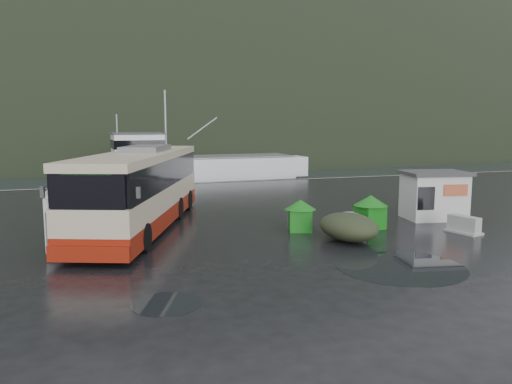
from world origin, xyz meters
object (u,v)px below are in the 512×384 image
object	(u,v)px
dome_tent	(348,240)
jersey_barrier_a	(463,233)
waste_bin_left	(300,231)
ticket_kiosk	(433,219)
white_van	(80,240)
fishing_trawler	(194,174)
coach_bus	(142,227)
waste_bin_right	(370,228)
jersey_barrier_b	(354,230)

from	to	relation	value
dome_tent	jersey_barrier_a	bearing A→B (deg)	-3.59
waste_bin_left	ticket_kiosk	size ratio (longest dim) A/B	0.46
white_van	ticket_kiosk	xyz separation A→B (m)	(17.27, -0.75, 0.00)
fishing_trawler	jersey_barrier_a	bearing A→B (deg)	-79.95
dome_tent	fishing_trawler	xyz separation A→B (m)	(-0.72, 29.18, 0.00)
waste_bin_left	jersey_barrier_a	size ratio (longest dim) A/B	0.94
coach_bus	ticket_kiosk	distance (m)	14.71
white_van	jersey_barrier_a	world-z (taller)	white_van
ticket_kiosk	coach_bus	bearing A→B (deg)	-179.23
dome_tent	fishing_trawler	bearing A→B (deg)	91.42
waste_bin_left	coach_bus	bearing A→B (deg)	155.69
ticket_kiosk	fishing_trawler	bearing A→B (deg)	115.99
waste_bin_right	jersey_barrier_b	xyz separation A→B (m)	(-0.87, -0.09, 0.00)
coach_bus	fishing_trawler	world-z (taller)	fishing_trawler
ticket_kiosk	waste_bin_left	bearing A→B (deg)	-165.22
jersey_barrier_a	fishing_trawler	distance (m)	30.21
waste_bin_right	fishing_trawler	distance (m)	27.49
waste_bin_right	jersey_barrier_a	bearing A→B (deg)	-32.20
coach_bus	jersey_barrier_a	xyz separation A→B (m)	(13.61, -5.78, 0.00)
white_van	jersey_barrier_a	distance (m)	16.87
jersey_barrier_a	white_van	bearing A→B (deg)	166.16
white_van	jersey_barrier_b	xyz separation A→B (m)	(12.03, -1.93, 0.00)
white_van	ticket_kiosk	distance (m)	17.29
waste_bin_left	jersey_barrier_a	world-z (taller)	waste_bin_left
jersey_barrier_a	ticket_kiosk	bearing A→B (deg)	74.84
fishing_trawler	jersey_barrier_b	bearing A→B (deg)	-87.93
waste_bin_right	white_van	bearing A→B (deg)	171.87
coach_bus	waste_bin_right	bearing A→B (deg)	1.24
waste_bin_right	dome_tent	bearing A→B (deg)	-139.47
ticket_kiosk	white_van	bearing A→B (deg)	-171.94
waste_bin_left	dome_tent	world-z (taller)	waste_bin_left
ticket_kiosk	jersey_barrier_b	world-z (taller)	ticket_kiosk
coach_bus	fishing_trawler	xyz separation A→B (m)	(7.25, 23.75, 0.00)
fishing_trawler	waste_bin_right	bearing A→B (deg)	-86.09
waste_bin_left	ticket_kiosk	distance (m)	7.73
dome_tent	ticket_kiosk	world-z (taller)	ticket_kiosk
coach_bus	jersey_barrier_a	distance (m)	14.79
jersey_barrier_b	white_van	bearing A→B (deg)	170.87
coach_bus	jersey_barrier_b	xyz separation A→B (m)	(9.25, -3.68, 0.00)
ticket_kiosk	jersey_barrier_a	distance (m)	3.40
jersey_barrier_b	coach_bus	bearing A→B (deg)	158.32
waste_bin_left	jersey_barrier_a	distance (m)	7.34
ticket_kiosk	jersey_barrier_b	xyz separation A→B (m)	(-5.25, -1.18, 0.00)
coach_bus	ticket_kiosk	bearing A→B (deg)	10.97
waste_bin_left	jersey_barrier_b	xyz separation A→B (m)	(2.46, -0.61, 0.00)
coach_bus	white_van	world-z (taller)	coach_bus
ticket_kiosk	jersey_barrier_a	world-z (taller)	ticket_kiosk
white_van	fishing_trawler	bearing A→B (deg)	71.45
fishing_trawler	coach_bus	bearing A→B (deg)	-109.08
waste_bin_right	fishing_trawler	size ratio (longest dim) A/B	0.07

